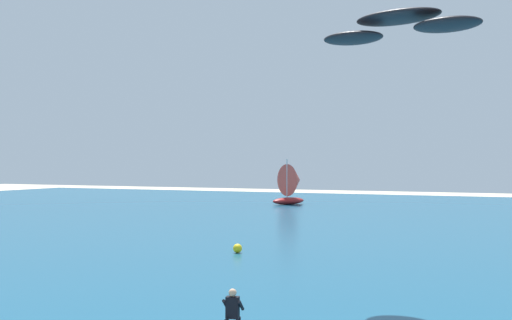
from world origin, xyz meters
The scene contains 4 objects.
ocean centered at (0.00, 51.60, 0.05)m, with size 160.00×90.00×0.10m, color navy.
kite centered at (3.37, 23.33, 10.53)m, with size 6.58×3.40×0.95m.
sailboat_mid_right centered at (-17.48, 69.16, 2.70)m, with size 4.63×5.11×5.68m.
marker_buoy centered at (-6.98, 30.80, 0.36)m, with size 0.53×0.53×0.53m, color yellow.
Camera 1 is at (7.22, 0.80, 5.24)m, focal length 40.58 mm.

